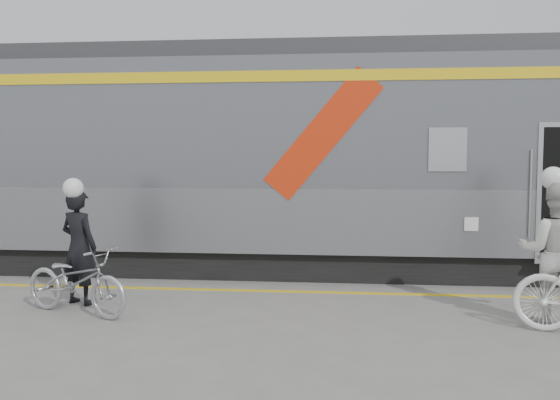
# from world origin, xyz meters

# --- Properties ---
(ground) EXTENTS (90.00, 90.00, 0.00)m
(ground) POSITION_xyz_m (0.00, 0.00, 0.00)
(ground) COLOR slate
(ground) RESTS_ON ground
(train) EXTENTS (24.00, 3.17, 4.10)m
(train) POSITION_xyz_m (1.68, 4.19, 2.05)
(train) COLOR black
(train) RESTS_ON ground
(safety_strip) EXTENTS (24.00, 0.12, 0.01)m
(safety_strip) POSITION_xyz_m (0.00, 2.15, 0.00)
(safety_strip) COLOR yellow
(safety_strip) RESTS_ON ground
(man) EXTENTS (0.71, 0.59, 1.67)m
(man) POSITION_xyz_m (-3.60, 1.09, 0.84)
(man) COLOR black
(man) RESTS_ON ground
(bicycle_left) EXTENTS (1.86, 1.20, 0.92)m
(bicycle_left) POSITION_xyz_m (-3.40, 0.54, 0.46)
(bicycle_left) COLOR #B0B2B8
(bicycle_left) RESTS_ON ground
(woman) EXTENTS (1.08, 0.97, 1.85)m
(woman) POSITION_xyz_m (2.89, 0.71, 0.92)
(woman) COLOR silver
(woman) RESTS_ON ground
(helmet_man) EXTENTS (0.29, 0.29, 0.29)m
(helmet_man) POSITION_xyz_m (-3.60, 1.09, 1.82)
(helmet_man) COLOR white
(helmet_man) RESTS_ON man
(helmet_woman) EXTENTS (0.30, 0.30, 0.30)m
(helmet_woman) POSITION_xyz_m (2.89, 0.71, 2.00)
(helmet_woman) COLOR white
(helmet_woman) RESTS_ON woman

